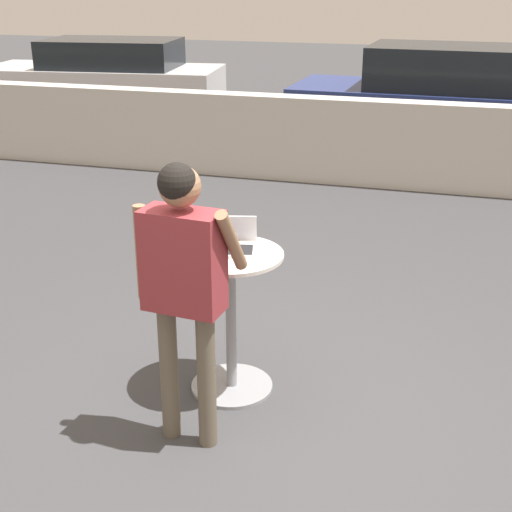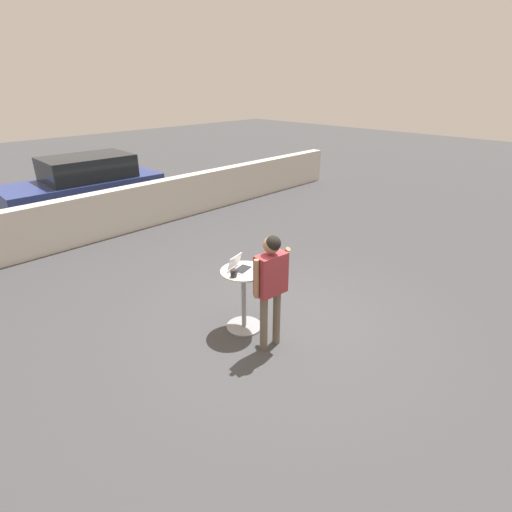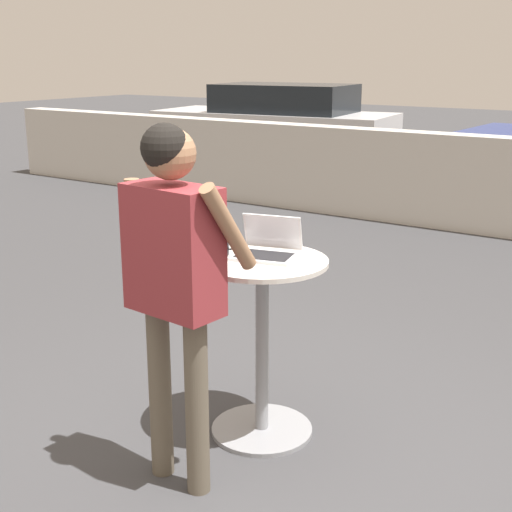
{
  "view_description": "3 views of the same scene",
  "coord_description": "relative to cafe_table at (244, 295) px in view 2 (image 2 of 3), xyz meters",
  "views": [
    {
      "loc": [
        0.98,
        -3.57,
        2.66
      ],
      "look_at": [
        -0.12,
        0.23,
        1.07
      ],
      "focal_mm": 50.0,
      "sensor_mm": 36.0,
      "label": 1
    },
    {
      "loc": [
        -3.99,
        -3.42,
        3.59
      ],
      "look_at": [
        -0.2,
        0.3,
        1.22
      ],
      "focal_mm": 28.0,
      "sensor_mm": 36.0,
      "label": 2
    },
    {
      "loc": [
        1.6,
        -2.52,
        2.01
      ],
      "look_at": [
        -0.29,
        0.27,
        1.05
      ],
      "focal_mm": 50.0,
      "sensor_mm": 36.0,
      "label": 3
    }
  ],
  "objects": [
    {
      "name": "ground_plane",
      "position": [
        0.35,
        -0.42,
        -0.58
      ],
      "size": [
        50.0,
        50.0,
        0.0
      ],
      "primitive_type": "plane",
      "color": "#3D3D3F"
    },
    {
      "name": "pavement_kerb",
      "position": [
        0.35,
        5.28,
        -0.02
      ],
      "size": [
        17.18,
        0.35,
        1.12
      ],
      "color": "beige",
      "rests_on": "ground_plane"
    },
    {
      "name": "cafe_table",
      "position": [
        0.0,
        0.0,
        0.0
      ],
      "size": [
        0.69,
        0.69,
        0.99
      ],
      "color": "gray",
      "rests_on": "ground_plane"
    },
    {
      "name": "laptop",
      "position": [
        -0.01,
        0.06,
        0.46
      ],
      "size": [
        0.38,
        0.35,
        0.21
      ],
      "color": "silver",
      "rests_on": "cafe_table"
    },
    {
      "name": "coffee_mug",
      "position": [
        -0.23,
        -0.05,
        0.47
      ],
      "size": [
        0.13,
        0.09,
        0.11
      ],
      "color": "#232328",
      "rests_on": "cafe_table"
    },
    {
      "name": "standing_person",
      "position": [
        -0.07,
        -0.62,
        0.54
      ],
      "size": [
        0.61,
        0.36,
        1.73
      ],
      "color": "brown",
      "rests_on": "ground_plane"
    },
    {
      "name": "parked_car_near_street",
      "position": [
        0.89,
        7.41,
        0.24
      ],
      "size": [
        4.27,
        2.03,
        1.62
      ],
      "color": "navy",
      "rests_on": "ground_plane"
    }
  ]
}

